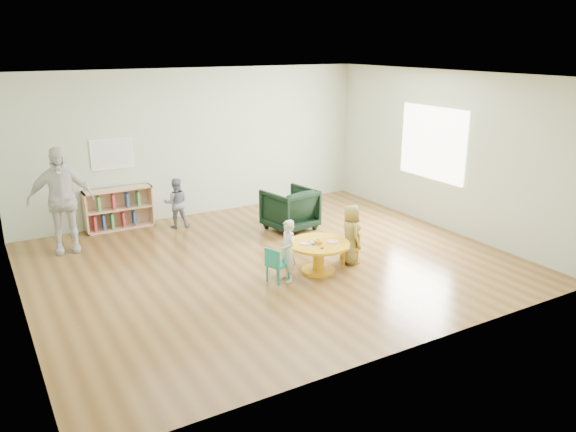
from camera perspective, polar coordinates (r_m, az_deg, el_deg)
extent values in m
plane|color=brown|center=(8.70, -1.63, -4.71)|extent=(7.00, 7.00, 0.00)
cube|color=white|center=(8.08, -1.80, 13.68)|extent=(7.00, 6.00, 0.10)
cube|color=#A7B69C|center=(10.95, -9.30, 7.32)|extent=(7.00, 0.10, 2.80)
cube|color=#A7B69C|center=(5.91, 12.34, -1.47)|extent=(7.00, 0.10, 2.80)
cube|color=#A7B69C|center=(7.34, -26.49, 0.75)|extent=(0.10, 6.00, 2.80)
cube|color=#A7B69C|center=(10.37, 15.64, 6.35)|extent=(0.10, 6.00, 2.80)
cube|color=white|center=(10.55, 14.44, 7.17)|extent=(0.02, 1.60, 1.30)
cylinder|color=gold|center=(8.29, 3.12, -4.33)|extent=(0.16, 0.16, 0.41)
cylinder|color=gold|center=(8.36, 3.10, -5.52)|extent=(0.51, 0.51, 0.04)
cylinder|color=gold|center=(8.21, 3.15, -2.85)|extent=(0.91, 0.91, 0.04)
cylinder|color=pink|center=(8.13, 1.76, -2.81)|extent=(0.15, 0.15, 0.02)
cylinder|color=pink|center=(8.23, 4.52, -2.61)|extent=(0.17, 0.17, 0.02)
cylinder|color=gold|center=(8.17, 3.11, -2.64)|extent=(0.10, 0.13, 0.04)
cylinder|color=#167C2B|center=(8.09, 3.13, -2.85)|extent=(0.04, 0.05, 0.02)
cylinder|color=#167C2B|center=(8.25, 3.08, -2.44)|extent=(0.04, 0.05, 0.02)
cube|color=red|center=(7.98, 3.51, -3.23)|extent=(0.07, 0.07, 0.02)
cube|color=orange|center=(8.17, 3.26, -2.73)|extent=(0.05, 0.06, 0.02)
cube|color=#1637A6|center=(8.11, 2.56, -2.88)|extent=(0.06, 0.06, 0.02)
cube|color=#167C2B|center=(8.19, 2.14, -2.67)|extent=(0.07, 0.07, 0.02)
cube|color=red|center=(8.15, 2.96, -2.77)|extent=(0.06, 0.06, 0.02)
cube|color=orange|center=(8.10, 3.14, -2.91)|extent=(0.06, 0.06, 0.02)
cube|color=#198B70|center=(7.95, -1.02, -4.91)|extent=(0.35, 0.35, 0.04)
cube|color=#198B70|center=(7.82, -1.61, -4.23)|extent=(0.11, 0.27, 0.24)
cylinder|color=#198B70|center=(8.00, -2.13, -5.84)|extent=(0.03, 0.03, 0.24)
cylinder|color=#198B70|center=(7.86, -0.96, -6.25)|extent=(0.03, 0.03, 0.24)
cylinder|color=#198B70|center=(8.14, -1.08, -5.39)|extent=(0.03, 0.03, 0.24)
cylinder|color=#198B70|center=(8.01, 0.09, -5.78)|extent=(0.03, 0.03, 0.24)
cube|color=gold|center=(8.66, 6.25, -3.15)|extent=(0.34, 0.34, 0.04)
cube|color=gold|center=(8.65, 7.02, -2.28)|extent=(0.12, 0.26, 0.23)
cylinder|color=gold|center=(8.64, 7.09, -4.17)|extent=(0.03, 0.03, 0.23)
cylinder|color=gold|center=(8.83, 6.70, -3.68)|extent=(0.03, 0.03, 0.23)
cylinder|color=gold|center=(8.58, 5.73, -4.27)|extent=(0.03, 0.03, 0.23)
cylinder|color=gold|center=(8.77, 5.37, -3.77)|extent=(0.03, 0.03, 0.23)
cube|color=tan|center=(10.46, -19.89, 0.25)|extent=(0.03, 0.30, 0.75)
cube|color=tan|center=(10.71, -13.77, 1.18)|extent=(0.03, 0.30, 0.75)
cube|color=tan|center=(10.67, -16.63, -1.13)|extent=(1.20, 0.30, 0.03)
cube|color=tan|center=(10.48, -16.96, 2.61)|extent=(1.20, 0.30, 0.03)
cube|color=tan|center=(10.57, -16.79, 0.72)|extent=(1.14, 0.28, 0.03)
cube|color=tan|center=(10.70, -16.98, 0.91)|extent=(1.20, 0.02, 0.75)
cube|color=#CD3642|center=(10.52, -19.04, -0.68)|extent=(0.04, 0.18, 0.26)
cube|color=#2D59A0|center=(10.55, -18.25, -0.56)|extent=(0.04, 0.18, 0.26)
cube|color=#53B461|center=(10.57, -17.46, -0.44)|extent=(0.04, 0.18, 0.26)
cube|color=#CD3642|center=(10.62, -16.41, -0.27)|extent=(0.04, 0.18, 0.26)
cube|color=#2D59A0|center=(10.66, -15.38, -0.11)|extent=(0.04, 0.18, 0.26)
cube|color=#53B461|center=(10.44, -18.69, 1.20)|extent=(0.04, 0.18, 0.26)
cube|color=#CD3642|center=(10.49, -17.36, 1.40)|extent=(0.04, 0.18, 0.26)
cube|color=#2D59A0|center=(10.54, -16.05, 1.60)|extent=(0.04, 0.18, 0.26)
cube|color=#53B461|center=(10.59, -15.01, 1.75)|extent=(0.04, 0.18, 0.26)
cube|color=white|center=(10.49, -17.46, 6.04)|extent=(0.74, 0.01, 0.54)
cube|color=#D9522D|center=(10.49, -17.45, 6.03)|extent=(0.70, 0.00, 0.50)
imported|color=black|center=(10.09, 0.19, 0.71)|extent=(0.93, 0.95, 0.75)
imported|color=silver|center=(7.89, -0.03, -3.56)|extent=(0.25, 0.35, 0.90)
imported|color=gold|center=(8.58, 6.38, -1.85)|extent=(0.37, 0.50, 0.92)
imported|color=#161E38|center=(10.38, -11.29, 1.32)|extent=(0.53, 0.47, 0.92)
imported|color=silver|center=(9.58, -22.06, 1.52)|extent=(1.05, 0.54, 1.72)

